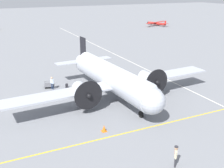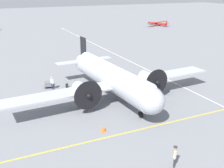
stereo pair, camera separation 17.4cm
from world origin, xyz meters
TOP-DOWN VIEW (x-y plane):
  - ground_plane at (0.00, 0.00)m, footprint 300.00×300.00m
  - apron_line_eastwest at (0.00, -8.28)m, footprint 120.00×0.16m
  - apron_line_northsouth at (10.17, 0.00)m, footprint 0.16×120.00m
  - airliner_main at (0.03, -0.45)m, footprint 25.73×18.54m
  - crew_foreground at (-1.59, -14.30)m, footprint 0.41×0.48m
  - passenger_boarding at (-5.76, 5.97)m, footprint 0.36×0.51m
  - suitcase_near_door at (-3.91, 5.69)m, footprint 0.35×0.14m
  - baggage_cart at (-5.98, 7.05)m, footprint 1.51×1.94m
  - light_aircraft_taxiing at (40.45, 50.78)m, footprint 9.67×7.48m
  - traffic_cone at (-4.21, -7.13)m, footprint 0.48×0.48m

SIDE VIEW (x-z plane):
  - ground_plane at x=0.00m, z-range 0.00..0.00m
  - apron_line_eastwest at x=0.00m, z-range 0.00..0.01m
  - apron_line_northsouth at x=10.17m, z-range 0.00..0.01m
  - baggage_cart at x=-5.98m, z-range -0.01..0.55m
  - suitcase_near_door at x=-3.91m, z-range -0.02..0.58m
  - traffic_cone at x=-4.21m, z-range -0.02..0.61m
  - light_aircraft_taxiing at x=40.45m, z-range -0.16..1.78m
  - passenger_boarding at x=-5.76m, z-range 0.19..1.88m
  - crew_foreground at x=-1.59m, z-range 0.22..1.96m
  - airliner_main at x=0.03m, z-range -0.41..5.60m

